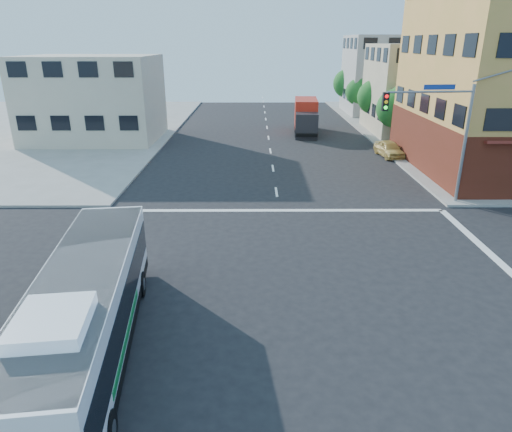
{
  "coord_description": "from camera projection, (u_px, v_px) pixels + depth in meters",
  "views": [
    {
      "loc": [
        -1.42,
        -15.4,
        9.19
      ],
      "look_at": [
        -1.37,
        2.59,
        2.3
      ],
      "focal_mm": 32.0,
      "sensor_mm": 36.0,
      "label": 1
    }
  ],
  "objects": [
    {
      "name": "ground",
      "position": [
        291.0,
        295.0,
        17.67
      ],
      "size": [
        120.0,
        120.0,
        0.0
      ],
      "primitive_type": "plane",
      "color": "black",
      "rests_on": "ground"
    },
    {
      "name": "building_east_near",
      "position": [
        430.0,
        89.0,
        47.84
      ],
      "size": [
        12.06,
        10.06,
        9.0
      ],
      "color": "#B5A98A",
      "rests_on": "ground"
    },
    {
      "name": "building_east_far",
      "position": [
        392.0,
        75.0,
        60.73
      ],
      "size": [
        12.06,
        10.06,
        10.0
      ],
      "color": "#979692",
      "rests_on": "ground"
    },
    {
      "name": "building_west",
      "position": [
        94.0,
        99.0,
        44.19
      ],
      "size": [
        12.06,
        10.06,
        8.0
      ],
      "color": "beige",
      "rests_on": "ground"
    },
    {
      "name": "signal_mast_ne",
      "position": [
        440.0,
        121.0,
        25.83
      ],
      "size": [
        7.91,
        1.13,
        8.07
      ],
      "color": "gray",
      "rests_on": "ground"
    },
    {
      "name": "street_tree_a",
      "position": [
        397.0,
        106.0,
        42.5
      ],
      "size": [
        3.6,
        3.6,
        5.53
      ],
      "color": "#331D12",
      "rests_on": "ground"
    },
    {
      "name": "street_tree_b",
      "position": [
        376.0,
        95.0,
        49.91
      ],
      "size": [
        3.8,
        3.8,
        5.79
      ],
      "color": "#331D12",
      "rests_on": "ground"
    },
    {
      "name": "street_tree_c",
      "position": [
        360.0,
        90.0,
        57.48
      ],
      "size": [
        3.4,
        3.4,
        5.29
      ],
      "color": "#331D12",
      "rests_on": "ground"
    },
    {
      "name": "street_tree_d",
      "position": [
        348.0,
        82.0,
        64.8
      ],
      "size": [
        4.0,
        4.0,
        6.03
      ],
      "color": "#331D12",
      "rests_on": "ground"
    },
    {
      "name": "transit_bus",
      "position": [
        87.0,
        312.0,
        13.67
      ],
      "size": [
        3.71,
        11.33,
        3.29
      ],
      "rotation": [
        0.0,
        0.0,
        0.12
      ],
      "color": "black",
      "rests_on": "ground"
    },
    {
      "name": "box_truck",
      "position": [
        306.0,
        117.0,
        48.39
      ],
      "size": [
        2.82,
        7.88,
        3.48
      ],
      "rotation": [
        0.0,
        0.0,
        -0.07
      ],
      "color": "#222226",
      "rests_on": "ground"
    },
    {
      "name": "parked_car",
      "position": [
        389.0,
        149.0,
        38.76
      ],
      "size": [
        2.03,
        4.09,
        1.34
      ],
      "primitive_type": "imported",
      "rotation": [
        0.0,
        0.0,
        0.12
      ],
      "color": "#D2B35B",
      "rests_on": "ground"
    }
  ]
}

